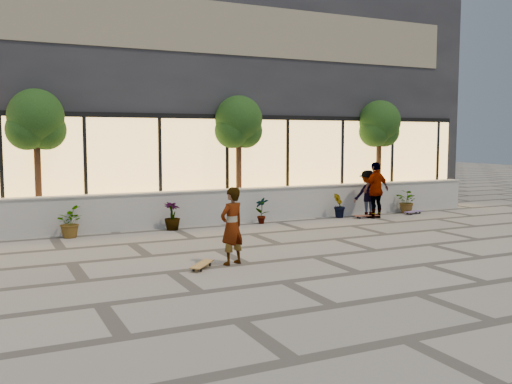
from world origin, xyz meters
name	(u,v)px	position (x,y,z in m)	size (l,w,h in m)	color
ground	(285,282)	(0.00, 0.00, 0.00)	(80.00, 80.00, 0.00)	gray
planter_wall	(170,209)	(0.00, 7.00, 0.52)	(22.00, 0.42, 1.04)	#BAB7B1
retail_building	(125,93)	(0.00, 12.49, 4.25)	(24.00, 9.17, 8.50)	black
shrub_c	(68,222)	(-2.90, 6.45, 0.41)	(0.73, 0.63, 0.81)	#193510
shrub_d	(172,216)	(-0.10, 6.45, 0.41)	(0.45, 0.45, 0.81)	#193510
shrub_e	(262,210)	(2.70, 6.45, 0.41)	(0.43, 0.29, 0.81)	#193510
shrub_f	(339,206)	(5.50, 6.45, 0.41)	(0.45, 0.36, 0.81)	#193510
shrub_g	(408,201)	(8.30, 6.45, 0.41)	(0.73, 0.63, 0.81)	#193510
tree_midwest	(36,123)	(-3.50, 7.70, 2.99)	(1.60, 1.50, 3.92)	#432617
tree_mideast	(239,125)	(2.50, 7.70, 2.99)	(1.60, 1.50, 3.92)	#432617
tree_east	(379,127)	(8.00, 7.70, 2.99)	(1.60, 1.50, 3.92)	#432617
skater_center	(232,226)	(-0.30, 1.73, 0.80)	(0.58, 0.38, 1.60)	silver
skater_right_near	(376,190)	(6.54, 5.92, 0.91)	(1.07, 0.44, 1.82)	white
skater_right_far	(368,194)	(6.50, 6.30, 0.77)	(0.99, 0.57, 1.53)	maroon
skateboard_center	(202,264)	(-0.99, 1.63, 0.08)	(0.71, 0.78, 0.10)	olive
skateboard_right_near	(366,216)	(6.24, 6.00, 0.09)	(0.88, 0.37, 0.10)	brown
skateboard_right_far	(414,212)	(8.31, 6.14, 0.08)	(0.86, 0.42, 0.10)	#634C8B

